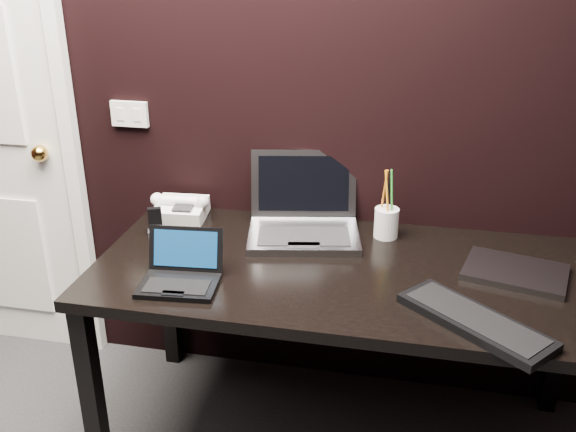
% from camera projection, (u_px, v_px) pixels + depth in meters
% --- Properties ---
extents(wall_back, '(4.00, 0.00, 4.00)m').
position_uv_depth(wall_back, '(284.00, 74.00, 2.34)').
color(wall_back, black).
rests_on(wall_back, ground).
extents(wall_switch, '(0.15, 0.02, 0.10)m').
position_uv_depth(wall_switch, '(130.00, 114.00, 2.52)').
color(wall_switch, silver).
rests_on(wall_switch, wall_back).
extents(desk, '(1.70, 0.80, 0.74)m').
position_uv_depth(desk, '(346.00, 288.00, 2.19)').
color(desk, black).
rests_on(desk, ground).
extents(netbook, '(0.26, 0.24, 0.16)m').
position_uv_depth(netbook, '(181.00, 275.00, 2.04)').
color(netbook, black).
rests_on(netbook, desk).
extents(silver_laptop, '(0.46, 0.43, 0.28)m').
position_uv_depth(silver_laptop, '(304.00, 221.00, 2.38)').
color(silver_laptop, gray).
rests_on(silver_laptop, desk).
extents(ext_keyboard, '(0.45, 0.41, 0.03)m').
position_uv_depth(ext_keyboard, '(475.00, 321.00, 1.83)').
color(ext_keyboard, black).
rests_on(ext_keyboard, desk).
extents(closed_laptop, '(0.37, 0.30, 0.02)m').
position_uv_depth(closed_laptop, '(515.00, 272.00, 2.10)').
color(closed_laptop, gray).
rests_on(closed_laptop, desk).
extents(desk_phone, '(0.24, 0.19, 0.11)m').
position_uv_depth(desk_phone, '(181.00, 209.00, 2.51)').
color(desk_phone, silver).
rests_on(desk_phone, desk).
extents(mobile_phone, '(0.07, 0.07, 0.10)m').
position_uv_depth(mobile_phone, '(156.00, 225.00, 2.38)').
color(mobile_phone, black).
rests_on(mobile_phone, desk).
extents(pen_cup, '(0.10, 0.10, 0.26)m').
position_uv_depth(pen_cup, '(386.00, 221.00, 2.35)').
color(pen_cup, silver).
rests_on(pen_cup, desk).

